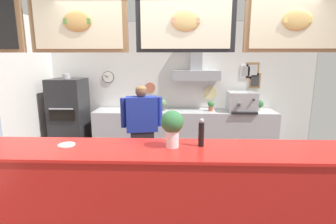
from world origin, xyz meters
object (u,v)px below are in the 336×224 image
at_px(pizza_oven, 70,118).
at_px(potted_thyme, 259,105).
at_px(pepper_grinder, 201,133).
at_px(condiment_plate, 67,145).
at_px(espresso_machine, 242,102).
at_px(potted_rosemary, 162,104).
at_px(potted_sage, 147,104).
at_px(shop_worker, 142,135).
at_px(basil_vase, 172,126).
at_px(potted_oregano, 211,105).

bearing_deg(pizza_oven, potted_thyme, 2.40).
height_order(pepper_grinder, condiment_plate, pepper_grinder).
distance_m(espresso_machine, potted_thyme, 0.38).
bearing_deg(potted_thyme, potted_rosemary, -179.02).
distance_m(potted_sage, pepper_grinder, 2.77).
bearing_deg(pepper_grinder, potted_thyme, 62.13).
distance_m(shop_worker, pepper_grinder, 1.48).
xyz_separation_m(pepper_grinder, basil_vase, (-0.29, -0.03, 0.07)).
relative_size(potted_sage, potted_oregano, 1.14).
distance_m(pizza_oven, espresso_machine, 3.48).
bearing_deg(potted_oregano, potted_rosemary, 178.35).
bearing_deg(potted_thyme, potted_oregano, -176.36).
bearing_deg(condiment_plate, potted_sage, 79.25).
bearing_deg(pizza_oven, potted_rosemary, 3.87).
xyz_separation_m(pizza_oven, potted_oregano, (2.86, 0.10, 0.26)).
distance_m(potted_thyme, pepper_grinder, 3.02).
height_order(potted_sage, potted_oregano, potted_sage).
distance_m(pizza_oven, basil_vase, 3.35).
bearing_deg(pizza_oven, shop_worker, -38.30).
distance_m(shop_worker, condiment_plate, 1.39).
distance_m(shop_worker, espresso_machine, 2.31).
bearing_deg(condiment_plate, basil_vase, -0.31).
relative_size(pizza_oven, potted_thyme, 7.68).
bearing_deg(shop_worker, potted_thyme, -156.82).
xyz_separation_m(shop_worker, espresso_machine, (1.81, 1.40, 0.29)).
bearing_deg(espresso_machine, potted_sage, 179.25).
distance_m(potted_rosemary, basil_vase, 2.69).
bearing_deg(pepper_grinder, potted_sage, 108.10).
height_order(shop_worker, potted_oregano, shop_worker).
xyz_separation_m(shop_worker, pepper_grinder, (0.76, -1.20, 0.40)).
bearing_deg(potted_oregano, pepper_grinder, -99.57).
height_order(pepper_grinder, basil_vase, basil_vase).
bearing_deg(potted_sage, espresso_machine, -0.75).
distance_m(potted_oregano, potted_thyme, 0.97).
distance_m(pizza_oven, condiment_plate, 2.76).
xyz_separation_m(shop_worker, potted_rosemary, (0.22, 1.43, 0.23)).
height_order(potted_sage, potted_rosemary, same).
height_order(shop_worker, potted_thyme, shop_worker).
height_order(potted_thyme, condiment_plate, potted_thyme).
bearing_deg(potted_rosemary, espresso_machine, -1.09).
bearing_deg(potted_rosemary, basil_vase, -84.52).
xyz_separation_m(potted_oregano, potted_thyme, (0.97, 0.06, 0.00)).
bearing_deg(condiment_plate, potted_thyme, 44.14).
distance_m(shop_worker, potted_sage, 1.45).
height_order(potted_rosemary, basil_vase, basil_vase).
height_order(pizza_oven, pepper_grinder, pizza_oven).
height_order(pizza_oven, condiment_plate, pizza_oven).
distance_m(shop_worker, potted_rosemary, 1.47).
relative_size(shop_worker, potted_sage, 6.94).
distance_m(potted_oregano, basil_vase, 2.75).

